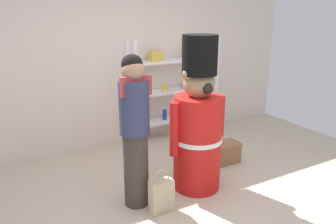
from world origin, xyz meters
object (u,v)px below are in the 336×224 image
(merchandise_shelf, at_px, (174,87))
(display_crate, at_px, (225,152))
(teddy_bear_guard, at_px, (198,126))
(person_shopper, at_px, (135,128))
(shopping_bag, at_px, (161,196))

(merchandise_shelf, height_order, display_crate, merchandise_shelf)
(teddy_bear_guard, distance_m, person_shopper, 0.79)
(teddy_bear_guard, bearing_deg, merchandise_shelf, 69.19)
(shopping_bag, distance_m, display_crate, 1.49)
(teddy_bear_guard, distance_m, display_crate, 1.03)
(shopping_bag, bearing_deg, person_shopper, 120.12)
(teddy_bear_guard, relative_size, person_shopper, 1.10)
(teddy_bear_guard, xyz_separation_m, shopping_bag, (-0.62, -0.27, -0.59))
(merchandise_shelf, distance_m, person_shopper, 2.14)
(merchandise_shelf, height_order, person_shopper, person_shopper)
(teddy_bear_guard, xyz_separation_m, person_shopper, (-0.78, 0.01, 0.10))
(display_crate, bearing_deg, merchandise_shelf, 94.89)
(display_crate, bearing_deg, teddy_bear_guard, -153.33)
(merchandise_shelf, xyz_separation_m, teddy_bear_guard, (-0.62, -1.63, -0.06))
(display_crate, bearing_deg, person_shopper, -166.74)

